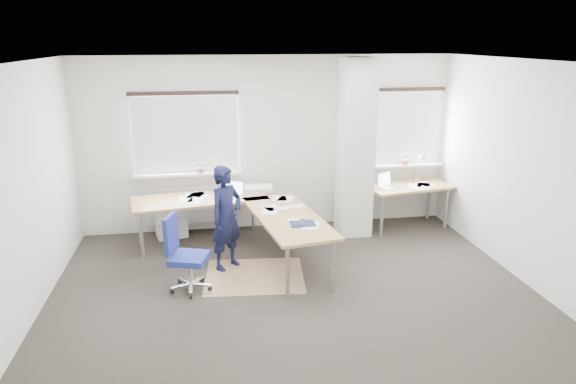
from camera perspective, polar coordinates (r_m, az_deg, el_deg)
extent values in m
plane|color=#2B2622|center=(6.47, 0.78, -11.35)|extent=(6.00, 6.00, 0.00)
cube|color=beige|center=(8.34, -2.22, 5.36)|extent=(6.00, 0.04, 2.80)
cube|color=beige|center=(3.67, 7.87, -10.14)|extent=(6.00, 0.04, 2.80)
cube|color=beige|center=(6.18, -27.71, -0.70)|extent=(0.04, 5.00, 2.80)
cube|color=beige|center=(7.10, 25.43, 1.68)|extent=(0.04, 5.00, 2.80)
cube|color=white|center=(5.71, 0.90, 14.26)|extent=(6.00, 5.00, 0.04)
cube|color=beige|center=(8.08, 7.50, 4.78)|extent=(0.50, 0.50, 2.78)
cube|color=white|center=(8.22, -11.29, 6.29)|extent=(1.60, 0.04, 1.20)
cube|color=white|center=(8.18, -11.29, 6.24)|extent=(1.60, 0.02, 1.20)
cube|color=white|center=(8.28, -11.06, 1.99)|extent=(1.70, 0.20, 0.04)
cube|color=white|center=(8.86, 12.83, 6.94)|extent=(1.20, 0.04, 1.20)
cube|color=white|center=(8.82, 12.93, 6.89)|extent=(1.20, 0.02, 1.20)
cube|color=white|center=(8.92, 12.74, 2.94)|extent=(1.30, 0.20, 0.04)
cube|color=white|center=(8.45, -10.85, -1.46)|extent=(1.40, 0.10, 0.60)
cylinder|color=#753D88|center=(8.24, -9.69, 2.42)|extent=(0.12, 0.12, 0.08)
imported|color=#3D722D|center=(8.23, -9.71, 2.71)|extent=(0.09, 0.06, 0.17)
cylinder|color=#A85440|center=(8.89, 12.81, 3.28)|extent=(0.12, 0.12, 0.08)
imported|color=#3D722D|center=(8.88, 12.83, 3.55)|extent=(0.09, 0.07, 0.17)
cube|color=#947251|center=(6.95, -3.74, -9.28)|extent=(1.40, 1.22, 0.01)
cube|color=white|center=(8.41, -12.81, -3.92)|extent=(0.53, 0.42, 0.28)
cube|color=olive|center=(7.87, -9.77, -0.77)|extent=(2.10, 1.11, 0.04)
cube|color=olive|center=(6.98, -0.05, -2.82)|extent=(1.11, 2.10, 0.04)
cylinder|color=#9B9AA0|center=(7.64, -15.97, -4.66)|extent=(0.05, 0.05, 0.69)
cylinder|color=#9B9AA0|center=(8.20, -16.20, -3.18)|extent=(0.05, 0.05, 0.69)
cylinder|color=#9B9AA0|center=(8.43, -3.92, -1.97)|extent=(0.05, 0.05, 0.69)
cylinder|color=#9B9AA0|center=(6.24, -0.05, -8.91)|extent=(0.05, 0.05, 0.69)
cylinder|color=#9B9AA0|center=(6.44, 5.07, -8.14)|extent=(0.05, 0.05, 0.69)
cylinder|color=#9B9AA0|center=(8.00, -0.05, -3.00)|extent=(0.05, 0.05, 0.69)
cube|color=#B7B7BC|center=(7.82, -6.28, -0.53)|extent=(0.39, 0.34, 0.01)
cube|color=#B7B7BC|center=(7.89, -6.03, 0.49)|extent=(0.32, 0.17, 0.22)
cube|color=silver|center=(7.89, -6.03, 0.49)|extent=(0.28, 0.14, 0.19)
cube|color=white|center=(7.27, 0.18, -1.75)|extent=(0.46, 0.25, 0.02)
cube|color=#15213C|center=(6.67, 1.61, -3.53)|extent=(0.32, 0.24, 0.01)
cube|color=silver|center=(8.13, -3.34, 0.41)|extent=(0.47, 0.35, 0.07)
imported|color=white|center=(7.43, -2.77, -1.18)|extent=(0.09, 0.09, 0.07)
cylinder|color=silver|center=(6.57, 1.59, -3.47)|extent=(0.07, 0.07, 0.10)
cube|color=olive|center=(8.65, 13.18, 0.63)|extent=(1.50, 0.93, 0.04)
cylinder|color=#9B9AA0|center=(8.26, 10.40, -2.64)|extent=(0.05, 0.05, 0.69)
cylinder|color=#9B9AA0|center=(8.89, 17.15, -1.71)|extent=(0.05, 0.05, 0.69)
cylinder|color=#9B9AA0|center=(8.67, 8.79, -1.61)|extent=(0.05, 0.05, 0.69)
cylinder|color=#9B9AA0|center=(9.28, 15.35, -0.79)|extent=(0.05, 0.05, 0.69)
cube|color=#B7B7BC|center=(8.42, 11.21, 0.50)|extent=(0.40, 0.37, 0.01)
cube|color=#B7B7BC|center=(8.45, 10.63, 1.40)|extent=(0.30, 0.22, 0.22)
cube|color=silver|center=(8.45, 10.63, 1.40)|extent=(0.26, 0.19, 0.19)
cylinder|color=white|center=(9.07, 14.15, 1.50)|extent=(0.10, 0.10, 0.02)
cylinder|color=white|center=(9.02, 14.24, 2.67)|extent=(0.02, 0.16, 0.38)
cylinder|color=white|center=(8.87, 14.64, 3.85)|extent=(0.02, 0.29, 0.13)
cone|color=white|center=(8.75, 15.00, 3.52)|extent=(0.14, 0.16, 0.17)
cube|color=navy|center=(6.52, -10.90, -7.23)|extent=(0.54, 0.54, 0.08)
cube|color=navy|center=(6.47, -12.88, -4.50)|extent=(0.16, 0.38, 0.47)
cylinder|color=silver|center=(6.59, -10.82, -8.65)|extent=(0.06, 0.06, 0.32)
cylinder|color=black|center=(6.62, -8.67, -10.55)|extent=(0.06, 0.04, 0.06)
cylinder|color=black|center=(6.86, -9.50, -9.55)|extent=(0.06, 0.06, 0.06)
cylinder|color=black|center=(6.87, -11.93, -9.67)|extent=(0.06, 0.06, 0.06)
cylinder|color=black|center=(6.63, -12.75, -10.74)|extent=(0.06, 0.04, 0.06)
cylinder|color=black|center=(6.47, -10.71, -11.34)|extent=(0.03, 0.06, 0.06)
imported|color=black|center=(6.97, -6.86, -2.87)|extent=(0.62, 0.61, 1.44)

